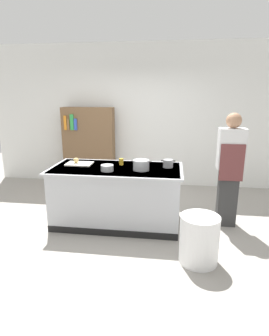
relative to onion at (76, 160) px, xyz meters
The scene contains 12 objects.
ground_plane 1.18m from the onion, 10.19° to the right, with size 10.00×10.00×0.00m, color #9E9991.
back_wall 2.16m from the onion, 71.32° to the left, with size 6.40×0.12×3.00m, color white.
counter_island 0.84m from the onion, 10.23° to the right, with size 1.98×0.98×0.90m.
cutting_board 0.08m from the onion, ahead, with size 0.40×0.28×0.02m, color silver.
onion is the anchor object (origin of this frame).
stock_pot 1.08m from the onion, 11.13° to the right, with size 0.30×0.23×0.15m.
sauce_pan 1.44m from the onion, ahead, with size 0.21×0.15×0.12m.
mixing_bowl 0.66m from the onion, 28.88° to the right, with size 0.18×0.18×0.09m, color #B7BABF.
juice_cup 0.72m from the onion, ahead, with size 0.07×0.07×0.10m, color yellow.
trash_bin 2.22m from the onion, 29.21° to the right, with size 0.47×0.47×0.60m, color white.
person_chef 2.35m from the onion, ahead, with size 0.38×0.25×1.72m.
bookshelf 1.71m from the onion, 100.07° to the left, with size 1.10×0.31×1.70m.
Camera 1 is at (0.82, -4.00, 1.99)m, focal length 29.92 mm.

